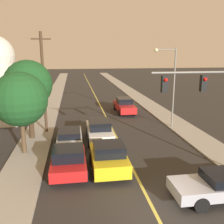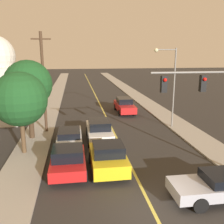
# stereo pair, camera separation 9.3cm
# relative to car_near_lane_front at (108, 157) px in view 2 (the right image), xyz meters

# --- Properties ---
(ground_plane) EXTENTS (200.00, 200.00, 0.00)m
(ground_plane) POSITION_rel_car_near_lane_front_xyz_m (1.49, -4.35, -0.89)
(ground_plane) COLOR #2D2B28
(road_surface) EXTENTS (10.61, 80.00, 0.01)m
(road_surface) POSITION_rel_car_near_lane_front_xyz_m (1.49, 31.65, -0.88)
(road_surface) COLOR #2D2B28
(road_surface) RESTS_ON ground
(sidewalk_left) EXTENTS (2.50, 80.00, 0.12)m
(sidewalk_left) POSITION_rel_car_near_lane_front_xyz_m (-5.07, 31.65, -0.83)
(sidewalk_left) COLOR #9E998E
(sidewalk_left) RESTS_ON ground
(sidewalk_right) EXTENTS (2.50, 80.00, 0.12)m
(sidewalk_right) POSITION_rel_car_near_lane_front_xyz_m (8.04, 31.65, -0.83)
(sidewalk_right) COLOR #9E998E
(sidewalk_right) RESTS_ON ground
(car_near_lane_front) EXTENTS (2.12, 3.85, 1.76)m
(car_near_lane_front) POSITION_rel_car_near_lane_front_xyz_m (0.00, 0.00, 0.00)
(car_near_lane_front) COLOR gold
(car_near_lane_front) RESTS_ON ground
(car_near_lane_second) EXTENTS (1.97, 4.72, 1.72)m
(car_near_lane_second) POSITION_rel_car_near_lane_front_xyz_m (-0.00, 5.36, -0.02)
(car_near_lane_second) COLOR white
(car_near_lane_second) RESTS_ON ground
(car_outer_lane_front) EXTENTS (2.09, 3.85, 1.62)m
(car_outer_lane_front) POSITION_rel_car_near_lane_front_xyz_m (-2.33, 0.10, -0.06)
(car_outer_lane_front) COLOR red
(car_outer_lane_front) RESTS_ON ground
(car_outer_lane_second) EXTENTS (1.94, 4.72, 1.37)m
(car_outer_lane_second) POSITION_rel_car_near_lane_front_xyz_m (-2.33, 4.34, -0.16)
(car_outer_lane_second) COLOR white
(car_outer_lane_second) RESTS_ON ground
(car_far_oncoming) EXTENTS (1.93, 5.08, 1.73)m
(car_far_oncoming) POSITION_rel_car_near_lane_front_xyz_m (3.87, 14.49, -0.01)
(car_far_oncoming) COLOR red
(car_far_oncoming) RESTS_ON ground
(car_crossing_right) EXTENTS (5.15, 1.95, 1.35)m
(car_crossing_right) POSITION_rel_car_near_lane_front_xyz_m (5.16, -3.68, -0.16)
(car_crossing_right) COLOR #A5A8B2
(car_crossing_right) RESTS_ON ground
(traffic_signal_mast) EXTENTS (5.08, 0.42, 6.00)m
(traffic_signal_mast) POSITION_rel_car_near_lane_front_xyz_m (5.54, -0.77, 3.54)
(traffic_signal_mast) COLOR slate
(traffic_signal_mast) RESTS_ON ground
(streetlamp_right) EXTENTS (2.07, 0.36, 7.19)m
(streetlamp_right) POSITION_rel_car_near_lane_front_xyz_m (6.66, 7.95, 3.86)
(streetlamp_right) COLOR slate
(streetlamp_right) RESTS_ON ground
(utility_pole_left) EXTENTS (1.60, 0.24, 8.47)m
(utility_pole_left) POSITION_rel_car_near_lane_front_xyz_m (-4.42, 8.15, 3.63)
(utility_pole_left) COLOR #422D1E
(utility_pole_left) RESTS_ON ground
(tree_left_near) EXTENTS (3.65, 3.65, 5.61)m
(tree_left_near) POSITION_rel_car_near_lane_front_xyz_m (-5.45, 3.41, 3.00)
(tree_left_near) COLOR #4C3823
(tree_left_near) RESTS_ON ground
(tree_left_far) EXTENTS (3.73, 3.73, 6.27)m
(tree_left_far) POSITION_rel_car_near_lane_front_xyz_m (-5.40, 6.56, 3.61)
(tree_left_far) COLOR #3D2B1C
(tree_left_far) RESTS_ON ground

